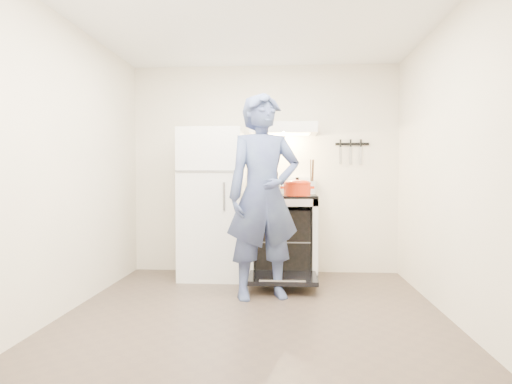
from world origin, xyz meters
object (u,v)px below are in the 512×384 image
tea_kettle (272,182)px  person (264,196)px  stove_body (283,238)px  dutch_oven (297,190)px  refrigerator (213,204)px

tea_kettle → person: 1.03m
stove_body → dutch_oven: 0.85m
refrigerator → stove_body: size_ratio=1.85×
tea_kettle → person: person is taller
refrigerator → tea_kettle: bearing=12.1°
stove_body → dutch_oven: size_ratio=2.68×
person → dutch_oven: bearing=22.3°
tea_kettle → dutch_oven: tea_kettle is taller
person → refrigerator: bearing=107.6°
refrigerator → person: size_ratio=0.87×
stove_body → person: size_ratio=0.47×
person → dutch_oven: person is taller
person → dutch_oven: size_ratio=5.69×
refrigerator → stove_body: (0.81, 0.02, -0.39)m
stove_body → tea_kettle: (-0.13, 0.12, 0.64)m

